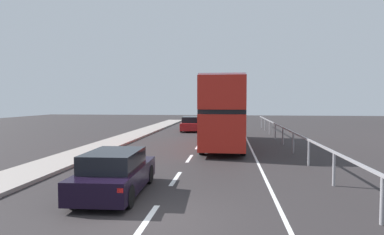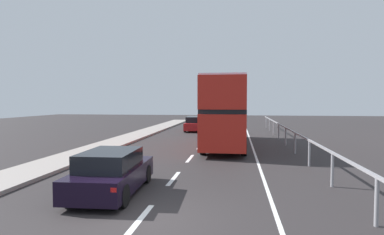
% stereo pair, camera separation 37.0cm
% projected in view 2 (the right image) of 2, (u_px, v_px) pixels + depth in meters
% --- Properties ---
extents(ground_plane, '(74.99, 120.00, 0.10)m').
position_uv_depth(ground_plane, '(141.00, 220.00, 8.00)').
color(ground_plane, '#2B2728').
extents(lane_paint_markings, '(3.50, 46.00, 0.01)m').
position_uv_depth(lane_paint_markings, '(229.00, 158.00, 16.40)').
color(lane_paint_markings, silver).
rests_on(lane_paint_markings, ground).
extents(bridge_side_railing, '(0.10, 42.00, 1.21)m').
position_uv_depth(bridge_side_railing, '(302.00, 140.00, 16.08)').
color(bridge_side_railing, gray).
rests_on(bridge_side_railing, ground).
extents(double_decker_bus_red, '(2.53, 10.87, 4.31)m').
position_uv_depth(double_decker_bus_red, '(226.00, 111.00, 21.06)').
color(double_decker_bus_red, '#B11F17').
rests_on(double_decker_bus_red, ground).
extents(hatchback_car_near, '(1.88, 4.15, 1.38)m').
position_uv_depth(hatchback_car_near, '(112.00, 173.00, 10.14)').
color(hatchback_car_near, black).
rests_on(hatchback_car_near, ground).
extents(sedan_car_ahead, '(1.98, 4.54, 1.42)m').
position_uv_depth(sedan_car_ahead, '(195.00, 124.00, 31.51)').
color(sedan_car_ahead, maroon).
rests_on(sedan_car_ahead, ground).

